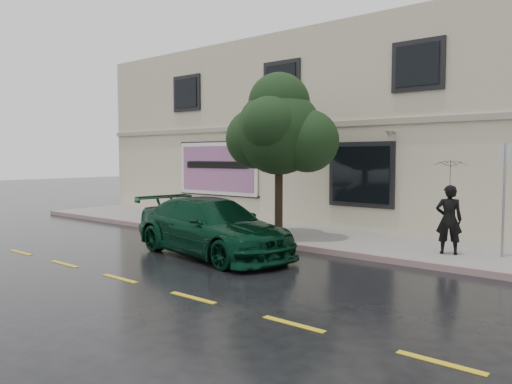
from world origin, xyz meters
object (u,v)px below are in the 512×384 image
Objects in this scene: car at (212,227)px; fire_hydrant at (184,215)px; street_tree at (279,133)px; pedestrian at (449,220)px.

fire_hydrant is at bearing 65.64° from car.
car is 4.73m from fire_hydrant.
street_tree is at bearing 0.24° from fire_hydrant.
pedestrian reaches higher than fire_hydrant.
car is 5.86m from pedestrian.
fire_hydrant is (-4.05, -0.11, -2.71)m from street_tree.
pedestrian reaches higher than car.
street_tree is (-4.78, -0.55, 2.23)m from pedestrian.
pedestrian is (4.86, 3.25, 0.27)m from car.
fire_hydrant is (-3.96, 2.59, -0.21)m from car.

